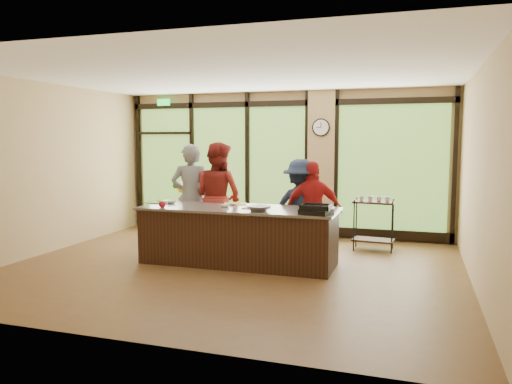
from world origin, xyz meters
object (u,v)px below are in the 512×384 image
Objects in this scene: cook_right at (300,208)px; bar_cart at (374,218)px; island_base at (238,237)px; flower_stand at (184,220)px; roasting_pan at (316,212)px; cook_left at (191,197)px.

bar_cart is (1.15, 0.91, -0.24)m from cook_right.
flower_stand is at bearing 137.05° from island_base.
bar_cart is (0.67, 2.04, -0.36)m from roasting_pan.
island_base is 1.85× the size of cook_right.
flower_stand is (-3.11, 1.99, -0.60)m from roasting_pan.
bar_cart is at bearing 176.93° from cook_left.
cook_right is at bearing 42.70° from island_base.
cook_right is 3.91× the size of roasting_pan.
flower_stand is (-0.62, 0.97, -0.60)m from cook_left.
cook_right is at bearing -40.90° from flower_stand.
cook_right is 1.49m from bar_cart.
cook_left is 3.34m from bar_cart.
cook_right reaches higher than island_base.
roasting_pan reaches higher than bar_cart.
flower_stand is at bearing -5.26° from cook_right.
cook_right reaches higher than roasting_pan.
cook_right reaches higher than flower_stand.
cook_left is 2.01m from cook_right.
island_base is at bearing -65.50° from flower_stand.
cook_left is 2.66× the size of flower_stand.
cook_left is at bearing -80.00° from flower_stand.
island_base reaches higher than flower_stand.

